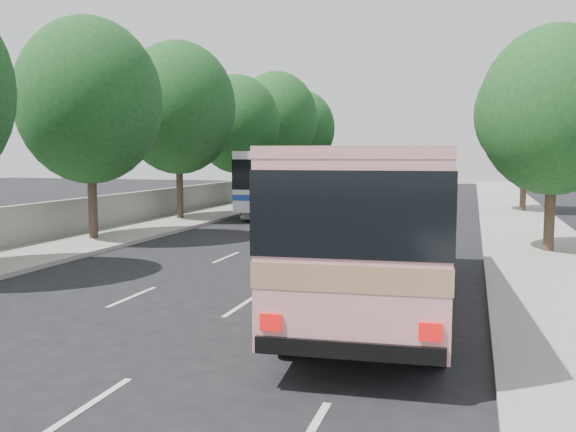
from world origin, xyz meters
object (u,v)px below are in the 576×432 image
at_px(pink_bus, 378,209).
at_px(pink_taxi, 293,213).
at_px(tour_coach_rear, 344,170).
at_px(white_pickup, 280,202).
at_px(tour_coach_front, 287,176).

bearing_deg(pink_bus, pink_taxi, 109.92).
height_order(pink_bus, tour_coach_rear, pink_bus).
distance_m(pink_bus, white_pickup, 19.93).
bearing_deg(pink_taxi, tour_coach_rear, 94.10).
bearing_deg(tour_coach_rear, pink_bus, -79.61).
xyz_separation_m(tour_coach_front, tour_coach_rear, (-0.00, 16.54, -0.06)).
bearing_deg(pink_taxi, pink_bus, -67.82).
bearing_deg(white_pickup, pink_taxi, -59.84).
relative_size(pink_taxi, white_pickup, 0.82).
height_order(pink_taxi, tour_coach_front, tour_coach_front).
height_order(pink_bus, pink_taxi, pink_bus).
bearing_deg(tour_coach_front, pink_bus, -70.26).
relative_size(pink_bus, pink_taxi, 2.36).
distance_m(white_pickup, tour_coach_rear, 19.15).
height_order(pink_bus, white_pickup, pink_bus).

